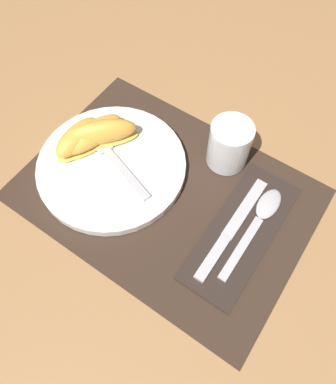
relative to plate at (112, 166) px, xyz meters
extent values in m
plane|color=#A37547|center=(0.11, 0.01, -0.01)|extent=(3.00, 3.00, 0.00)
cube|color=#38281E|center=(0.11, 0.01, -0.01)|extent=(0.48, 0.34, 0.00)
cylinder|color=white|center=(0.00, 0.00, 0.00)|extent=(0.26, 0.26, 0.02)
cylinder|color=silver|center=(0.16, 0.13, 0.04)|extent=(0.07, 0.07, 0.09)
cylinder|color=yellow|center=(0.16, 0.13, 0.01)|extent=(0.06, 0.06, 0.03)
cube|color=#2D231E|center=(0.25, 0.02, -0.01)|extent=(0.10, 0.25, 0.00)
cube|color=#BCBCC1|center=(0.23, -0.04, 0.00)|extent=(0.02, 0.08, 0.01)
cube|color=#BCBCC1|center=(0.23, 0.06, 0.00)|extent=(0.02, 0.12, 0.01)
cube|color=#BCBCC1|center=(0.26, 0.00, 0.00)|extent=(0.01, 0.12, 0.01)
ellipsoid|color=#BCBCC1|center=(0.26, 0.09, 0.00)|extent=(0.03, 0.06, 0.01)
cube|color=#BCBCC1|center=(0.04, 0.00, 0.01)|extent=(0.12, 0.05, 0.00)
cube|color=#BCBCC1|center=(-0.06, 0.03, 0.01)|extent=(0.08, 0.05, 0.00)
ellipsoid|color=#F7C656|center=(-0.04, 0.03, 0.01)|extent=(0.12, 0.12, 0.01)
ellipsoid|color=#F9B242|center=(-0.04, 0.03, 0.03)|extent=(0.11, 0.12, 0.05)
ellipsoid|color=#F7C656|center=(-0.06, 0.02, 0.01)|extent=(0.08, 0.14, 0.01)
ellipsoid|color=#F9B242|center=(-0.06, 0.02, 0.03)|extent=(0.08, 0.13, 0.03)
ellipsoid|color=#F7C656|center=(-0.07, 0.00, 0.01)|extent=(0.05, 0.10, 0.01)
ellipsoid|color=#F9B242|center=(-0.07, 0.00, 0.03)|extent=(0.05, 0.10, 0.04)
camera|label=1|loc=(0.29, -0.24, 0.55)|focal=35.00mm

